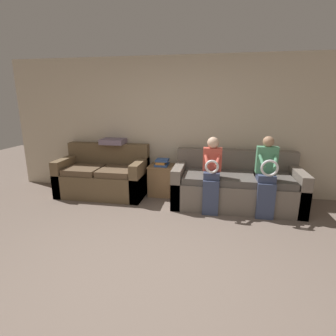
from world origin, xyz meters
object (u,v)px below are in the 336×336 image
(couch_main, at_px, (235,186))
(throw_pillow, at_px, (114,141))
(child_left_seated, at_px, (212,172))
(book_stack, at_px, (162,162))
(child_right_seated, at_px, (266,174))
(couch_side, at_px, (104,177))
(side_shelf, at_px, (162,180))

(couch_main, height_order, throw_pillow, throw_pillow)
(child_left_seated, bearing_deg, throw_pillow, 157.94)
(couch_main, distance_m, child_left_seated, 0.67)
(child_left_seated, bearing_deg, book_stack, 145.22)
(couch_main, height_order, child_right_seated, child_right_seated)
(couch_side, height_order, child_right_seated, child_right_seated)
(child_right_seated, height_order, side_shelf, child_right_seated)
(side_shelf, bearing_deg, child_left_seated, -34.77)
(side_shelf, relative_size, book_stack, 1.85)
(couch_main, relative_size, throw_pillow, 4.66)
(couch_side, distance_m, side_shelf, 1.12)
(child_right_seated, bearing_deg, book_stack, 159.66)
(couch_side, distance_m, child_left_seated, 2.13)
(couch_main, bearing_deg, couch_side, 178.01)
(child_left_seated, xyz_separation_m, throw_pillow, (-1.91, 0.78, 0.32))
(couch_main, relative_size, book_stack, 6.79)
(child_right_seated, relative_size, side_shelf, 2.16)
(book_stack, bearing_deg, throw_pillow, 172.69)
(child_left_seated, xyz_separation_m, book_stack, (-0.94, 0.65, -0.04))
(throw_pillow, bearing_deg, child_left_seated, -22.06)
(book_stack, bearing_deg, couch_main, -10.30)
(couch_side, distance_m, child_right_seated, 2.93)
(couch_main, height_order, couch_side, couch_side)
(couch_main, height_order, side_shelf, couch_main)
(child_left_seated, bearing_deg, child_right_seated, -0.12)
(couch_main, xyz_separation_m, couch_side, (-2.46, 0.09, 0.01))
(child_left_seated, bearing_deg, side_shelf, 145.23)
(child_right_seated, relative_size, throw_pillow, 2.74)
(child_left_seated, height_order, child_right_seated, child_right_seated)
(child_right_seated, distance_m, book_stack, 1.88)
(couch_main, xyz_separation_m, book_stack, (-1.35, 0.24, 0.30))
(couch_main, xyz_separation_m, side_shelf, (-1.34, 0.24, -0.03))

